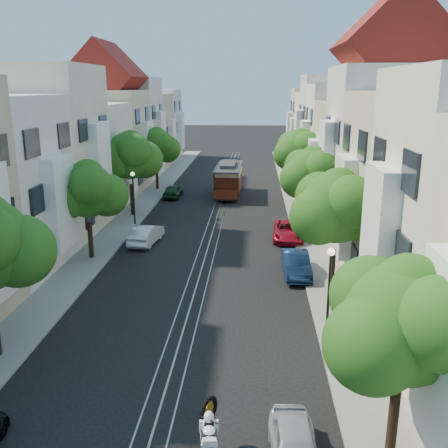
% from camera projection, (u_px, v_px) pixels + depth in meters
% --- Properties ---
extents(ground, '(200.00, 200.00, 0.00)m').
position_uv_depth(ground, '(220.00, 209.00, 44.94)').
color(ground, black).
rests_on(ground, ground).
extents(sidewalk_east, '(2.50, 80.00, 0.12)m').
position_uv_depth(sidewalk_east, '(300.00, 209.00, 44.49)').
color(sidewalk_east, gray).
rests_on(sidewalk_east, ground).
extents(sidewalk_west, '(2.50, 80.00, 0.12)m').
position_uv_depth(sidewalk_west, '(140.00, 207.00, 45.36)').
color(sidewalk_west, gray).
rests_on(sidewalk_west, ground).
extents(rail_left, '(0.06, 80.00, 0.02)m').
position_uv_depth(rail_left, '(213.00, 208.00, 44.97)').
color(rail_left, gray).
rests_on(rail_left, ground).
extents(rail_slot, '(0.06, 80.00, 0.02)m').
position_uv_depth(rail_slot, '(220.00, 209.00, 44.94)').
color(rail_slot, gray).
rests_on(rail_slot, ground).
extents(rail_right, '(0.06, 80.00, 0.02)m').
position_uv_depth(rail_right, '(226.00, 209.00, 44.90)').
color(rail_right, gray).
rests_on(rail_right, ground).
extents(lane_line, '(0.08, 80.00, 0.01)m').
position_uv_depth(lane_line, '(220.00, 209.00, 44.94)').
color(lane_line, tan).
rests_on(lane_line, ground).
extents(townhouses_east, '(7.75, 72.00, 12.00)m').
position_uv_depth(townhouses_east, '(357.00, 152.00, 42.76)').
color(townhouses_east, beige).
rests_on(townhouses_east, ground).
extents(townhouses_west, '(7.75, 72.00, 11.76)m').
position_uv_depth(townhouses_west, '(86.00, 151.00, 44.21)').
color(townhouses_west, silver).
rests_on(townhouses_west, ground).
extents(tree_e_a, '(4.72, 3.87, 6.27)m').
position_uv_depth(tree_e_a, '(405.00, 326.00, 13.49)').
color(tree_e_a, black).
rests_on(tree_e_a, ground).
extents(tree_e_b, '(4.93, 4.08, 6.68)m').
position_uv_depth(tree_e_b, '(337.00, 209.00, 24.94)').
color(tree_e_b, black).
rests_on(tree_e_b, ground).
extents(tree_e_c, '(4.84, 3.99, 6.52)m').
position_uv_depth(tree_e_c, '(313.00, 174.00, 35.56)').
color(tree_e_c, black).
rests_on(tree_e_c, ground).
extents(tree_e_d, '(5.01, 4.16, 6.85)m').
position_uv_depth(tree_e_d, '(300.00, 151.00, 46.07)').
color(tree_e_d, black).
rests_on(tree_e_d, ground).
extents(tree_w_b, '(4.72, 3.87, 6.27)m').
position_uv_depth(tree_w_b, '(88.00, 191.00, 30.70)').
color(tree_w_b, black).
rests_on(tree_w_b, ground).
extents(tree_w_c, '(5.13, 4.28, 7.09)m').
position_uv_depth(tree_w_c, '(131.00, 156.00, 41.10)').
color(tree_w_c, black).
rests_on(tree_w_c, ground).
extents(tree_w_d, '(4.84, 3.99, 6.52)m').
position_uv_depth(tree_w_d, '(156.00, 147.00, 51.81)').
color(tree_w_d, black).
rests_on(tree_w_d, ground).
extents(lamp_east, '(0.32, 0.32, 4.16)m').
position_uv_depth(lamp_east, '(330.00, 281.00, 20.72)').
color(lamp_east, black).
rests_on(lamp_east, ground).
extents(lamp_west, '(0.32, 0.32, 4.16)m').
position_uv_depth(lamp_west, '(133.00, 190.00, 38.79)').
color(lamp_west, black).
rests_on(lamp_west, ground).
extents(sportbike_rider, '(0.67, 2.23, 1.79)m').
position_uv_depth(sportbike_rider, '(209.00, 437.00, 14.27)').
color(sportbike_rider, black).
rests_on(sportbike_rider, ground).
extents(cable_car, '(2.64, 7.92, 3.02)m').
position_uv_depth(cable_car, '(229.00, 178.00, 50.05)').
color(cable_car, black).
rests_on(cable_car, ground).
extents(parked_car_e_near, '(1.56, 3.57, 1.20)m').
position_uv_depth(parked_car_e_near, '(295.00, 448.00, 14.35)').
color(parked_car_e_near, '#AFB5BB').
rests_on(parked_car_e_near, ground).
extents(parked_car_e_mid, '(1.62, 4.21, 1.37)m').
position_uv_depth(parked_car_e_mid, '(296.00, 264.00, 28.96)').
color(parked_car_e_mid, '#0C1D3D').
rests_on(parked_car_e_mid, ground).
extents(parked_car_e_far, '(2.35, 4.70, 1.28)m').
position_uv_depth(parked_car_e_far, '(288.00, 231.00, 35.81)').
color(parked_car_e_far, maroon).
rests_on(parked_car_e_far, ground).
extents(parked_car_w_mid, '(1.91, 4.23, 1.35)m').
position_uv_depth(parked_car_w_mid, '(146.00, 234.00, 34.85)').
color(parked_car_w_mid, silver).
rests_on(parked_car_w_mid, ground).
extents(parked_car_w_far, '(1.62, 3.88, 1.31)m').
position_uv_depth(parked_car_w_far, '(173.00, 191.00, 49.30)').
color(parked_car_w_far, '#15361E').
rests_on(parked_car_w_far, ground).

